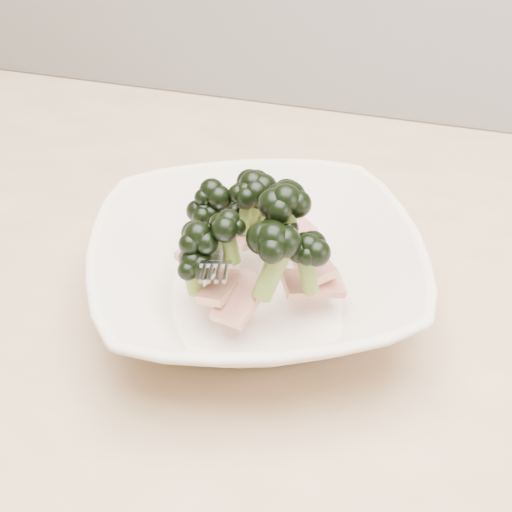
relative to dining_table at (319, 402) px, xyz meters
name	(u,v)px	position (x,y,z in m)	size (l,w,h in m)	color
dining_table	(319,402)	(0.00, 0.00, 0.00)	(1.20, 0.80, 0.75)	tan
broccoli_dish	(255,266)	(-0.06, 0.01, 0.14)	(0.36, 0.36, 0.13)	beige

